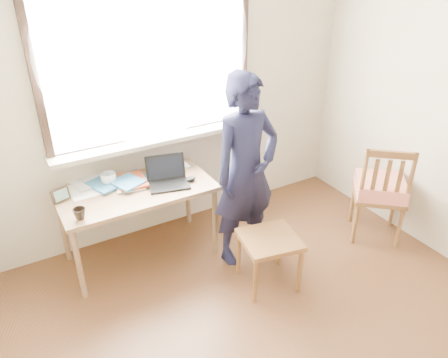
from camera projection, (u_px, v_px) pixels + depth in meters
room_shell at (312, 120)px, 2.21m from camera, size 3.52×4.02×2.61m
desk at (137, 196)px, 3.56m from camera, size 1.25×0.62×0.67m
laptop at (167, 177)px, 3.60m from camera, size 0.38×0.33×0.22m
mug_white at (109, 179)px, 3.58m from camera, size 0.15×0.15×0.10m
mug_dark at (80, 214)px, 3.13m from camera, size 0.13×0.13×0.09m
mouse at (190, 179)px, 3.64m from camera, size 0.10×0.07×0.04m
desk_clutter at (100, 184)px, 3.56m from camera, size 0.79×0.53×0.04m
book_a at (87, 186)px, 3.55m from camera, size 0.32×0.35×0.03m
book_b at (164, 166)px, 3.87m from camera, size 0.20×0.27×0.02m
picture_frame at (61, 195)px, 3.33m from camera, size 0.14×0.06×0.11m
work_chair at (269, 245)px, 3.37m from camera, size 0.50×0.48×0.44m
side_chair at (380, 189)px, 3.88m from camera, size 0.60×0.60×0.94m
person at (246, 172)px, 3.48m from camera, size 0.62×0.43×1.62m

